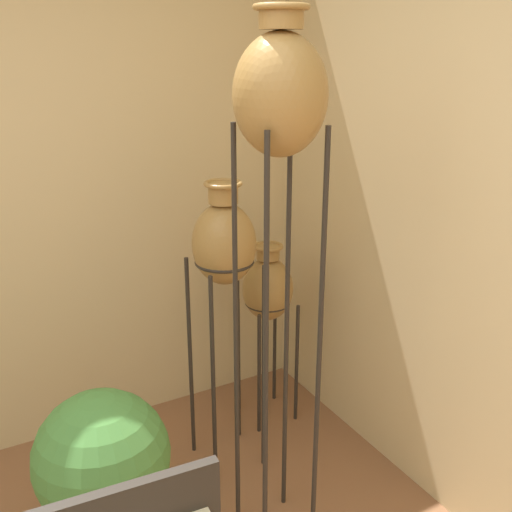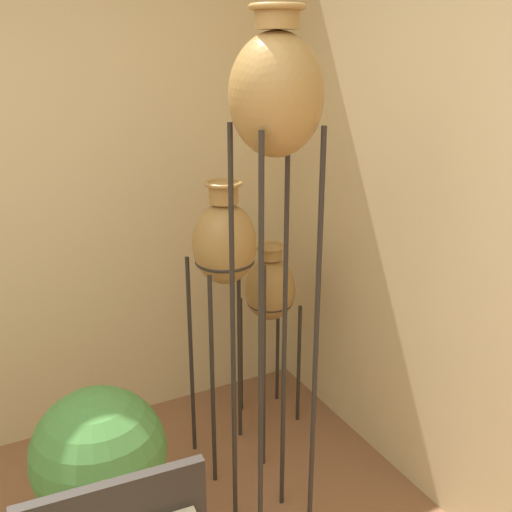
{
  "view_description": "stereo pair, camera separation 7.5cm",
  "coord_description": "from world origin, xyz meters",
  "px_view_note": "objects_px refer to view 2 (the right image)",
  "views": [
    {
      "loc": [
        0.12,
        -0.98,
        2.0
      ],
      "look_at": [
        1.35,
        1.22,
        1.1
      ],
      "focal_mm": 42.0,
      "sensor_mm": 36.0,
      "label": 1
    },
    {
      "loc": [
        0.19,
        -1.02,
        2.0
      ],
      "look_at": [
        1.35,
        1.22,
        1.1
      ],
      "focal_mm": 42.0,
      "sensor_mm": 36.0,
      "label": 2
    }
  ],
  "objects_px": {
    "vase_stand_tall": "(276,109)",
    "potted_plant": "(100,466)",
    "vase_stand_medium": "(225,247)",
    "vase_stand_short": "(270,290)"
  },
  "relations": [
    {
      "from": "vase_stand_tall",
      "to": "potted_plant",
      "type": "xyz_separation_m",
      "value": [
        -0.66,
        0.23,
        -1.38
      ]
    },
    {
      "from": "vase_stand_tall",
      "to": "potted_plant",
      "type": "bearing_deg",
      "value": 160.51
    },
    {
      "from": "vase_stand_medium",
      "to": "vase_stand_short",
      "type": "height_order",
      "value": "vase_stand_medium"
    },
    {
      "from": "vase_stand_medium",
      "to": "potted_plant",
      "type": "height_order",
      "value": "vase_stand_medium"
    },
    {
      "from": "vase_stand_short",
      "to": "vase_stand_tall",
      "type": "bearing_deg",
      "value": -117.82
    },
    {
      "from": "vase_stand_short",
      "to": "potted_plant",
      "type": "distance_m",
      "value": 1.24
    },
    {
      "from": "vase_stand_medium",
      "to": "vase_stand_short",
      "type": "xyz_separation_m",
      "value": [
        0.36,
        0.23,
        -0.37
      ]
    },
    {
      "from": "potted_plant",
      "to": "vase_stand_medium",
      "type": "bearing_deg",
      "value": 23.34
    },
    {
      "from": "vase_stand_medium",
      "to": "potted_plant",
      "type": "distance_m",
      "value": 1.05
    },
    {
      "from": "vase_stand_tall",
      "to": "vase_stand_short",
      "type": "xyz_separation_m",
      "value": [
        0.4,
        0.76,
        -1.02
      ]
    }
  ]
}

